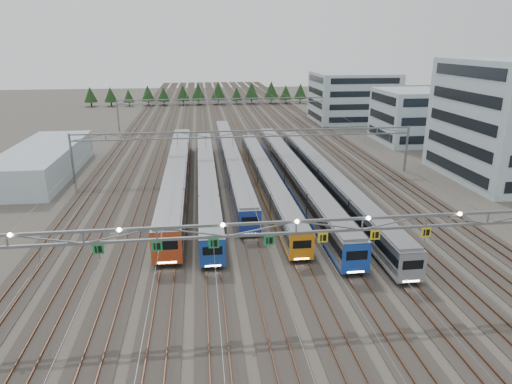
{
  "coord_description": "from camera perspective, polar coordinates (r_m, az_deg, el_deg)",
  "views": [
    {
      "loc": [
        -7.49,
        -33.77,
        21.69
      ],
      "look_at": [
        -0.73,
        20.93,
        3.5
      ],
      "focal_mm": 32.0,
      "sensor_mm": 36.0,
      "label": 1
    }
  ],
  "objects": [
    {
      "name": "gantry_mid",
      "position": [
        75.71,
        -1.23,
        6.6
      ],
      "size": [
        56.36,
        0.36,
        8.0
      ],
      "color": "slate",
      "rests_on": "ground"
    },
    {
      "name": "train_c",
      "position": [
        81.34,
        -3.15,
        4.21
      ],
      "size": [
        2.65,
        61.89,
        3.45
      ],
      "color": "black",
      "rests_on": "ground"
    },
    {
      "name": "train_f",
      "position": [
        69.87,
        8.81,
        1.69
      ],
      "size": [
        2.71,
        58.48,
        3.52
      ],
      "color": "black",
      "rests_on": "ground"
    },
    {
      "name": "west_shed",
      "position": [
        85.46,
        -25.05,
        3.49
      ],
      "size": [
        10.0,
        30.0,
        4.83
      ],
      "primitive_type": "cube",
      "color": "#9DB3BB",
      "rests_on": "ground"
    },
    {
      "name": "train_e",
      "position": [
        71.44,
        4.73,
        2.28
      ],
      "size": [
        2.83,
        59.56,
        3.68
      ],
      "color": "black",
      "rests_on": "ground"
    },
    {
      "name": "depot_bldg_north",
      "position": [
        135.05,
        12.04,
        11.51
      ],
      "size": [
        22.0,
        18.0,
        13.45
      ],
      "primitive_type": "cube",
      "color": "#9DB3BB",
      "rests_on": "ground"
    },
    {
      "name": "ground",
      "position": [
        40.82,
        4.76,
        -13.9
      ],
      "size": [
        400.0,
        400.0,
        0.0
      ],
      "primitive_type": "plane",
      "color": "#47423A",
      "rests_on": "ground"
    },
    {
      "name": "gantry_near",
      "position": [
        37.43,
        5.01,
        -4.77
      ],
      "size": [
        56.36,
        0.61,
        8.08
      ],
      "color": "slate",
      "rests_on": "ground"
    },
    {
      "name": "train_b",
      "position": [
        70.31,
        -6.16,
        1.86
      ],
      "size": [
        2.64,
        54.08,
        3.43
      ],
      "color": "black",
      "rests_on": "ground"
    },
    {
      "name": "train_d",
      "position": [
        70.02,
        1.24,
        1.87
      ],
      "size": [
        2.59,
        51.16,
        3.37
      ],
      "color": "black",
      "rests_on": "ground"
    },
    {
      "name": "gantry_far",
      "position": [
        119.98,
        -3.47,
        10.9
      ],
      "size": [
        56.36,
        0.36,
        8.0
      ],
      "color": "slate",
      "rests_on": "ground"
    },
    {
      "name": "train_a",
      "position": [
        71.7,
        -9.79,
        2.29
      ],
      "size": [
        3.11,
        54.81,
        4.06
      ],
      "color": "black",
      "rests_on": "ground"
    },
    {
      "name": "depot_bldg_mid",
      "position": [
        109.19,
        18.87,
        8.93
      ],
      "size": [
        14.0,
        16.0,
        11.6
      ],
      "primitive_type": "cube",
      "color": "#9DB3BB",
      "rests_on": "ground"
    },
    {
      "name": "treeline",
      "position": [
        168.7,
        -7.07,
        12.19
      ],
      "size": [
        81.2,
        5.6,
        7.02
      ],
      "color": "#332114",
      "rests_on": "ground"
    },
    {
      "name": "track_bed",
      "position": [
        135.49,
        -3.85,
        9.65
      ],
      "size": [
        54.0,
        260.0,
        5.42
      ],
      "color": "#2D2823",
      "rests_on": "ground"
    }
  ]
}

